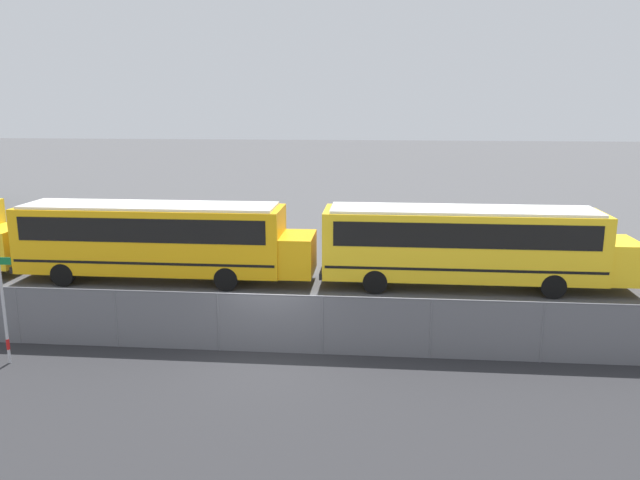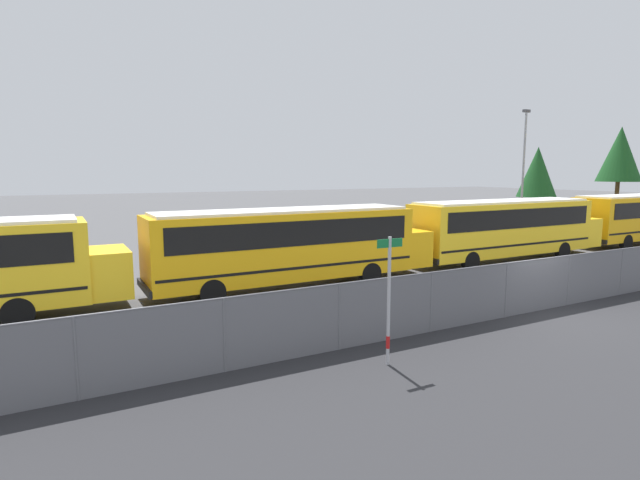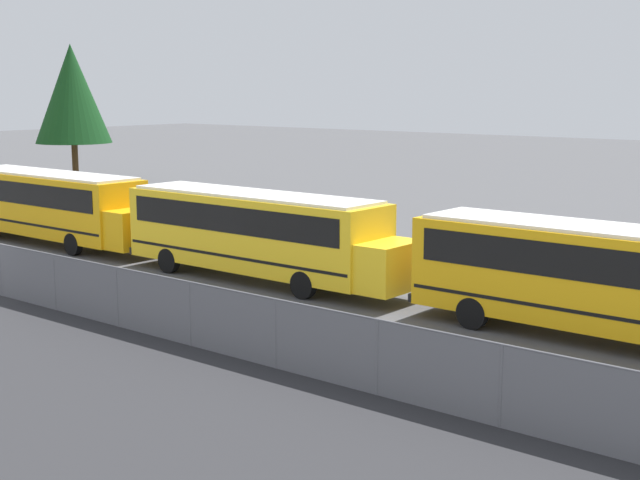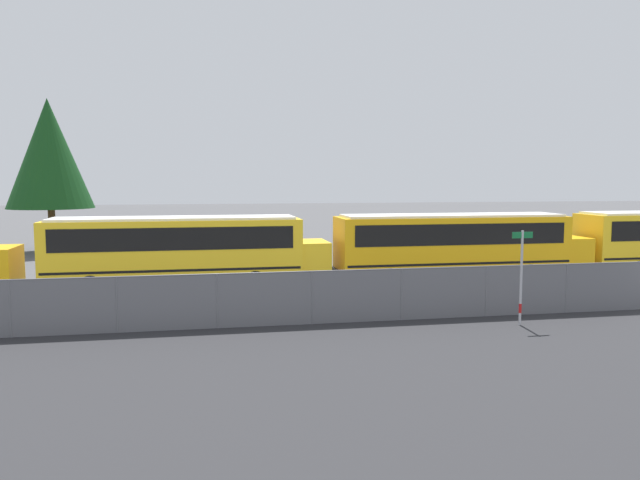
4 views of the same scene
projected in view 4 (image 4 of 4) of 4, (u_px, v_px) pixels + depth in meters
name	position (u px, v px, depth m)	size (l,w,h in m)	color
school_bus_2	(182.00, 247.00, 26.13)	(11.81, 2.49, 3.10)	yellow
school_bus_3	(457.00, 242.00, 28.18)	(11.81, 2.49, 3.10)	#EDA80F
street_sign	(521.00, 275.00, 19.86)	(0.70, 0.09, 3.06)	#B7B7BC
tree_3	(49.00, 154.00, 39.45)	(5.33, 5.33, 9.76)	#51381E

